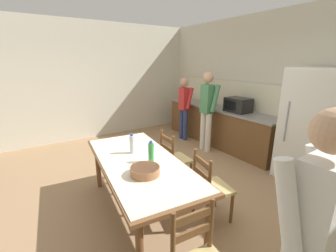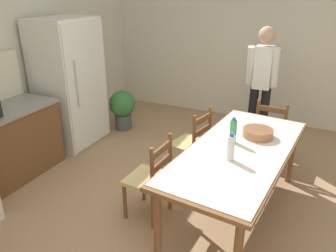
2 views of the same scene
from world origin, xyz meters
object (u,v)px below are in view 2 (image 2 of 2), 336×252
object	(u,v)px
bottle_near_centre	(231,148)
chair_side_far_right	(192,144)
bottle_off_centre	(233,131)
potted_plant	(123,107)
dining_table	(239,156)
chair_side_far_left	(150,179)
chair_head_end	(271,132)
serving_bowl	(258,132)
person_by_table	(262,81)
refrigerator	(70,83)

from	to	relation	value
bottle_near_centre	chair_side_far_right	distance (m)	1.15
bottle_off_centre	chair_side_far_right	world-z (taller)	bottle_off_centre
potted_plant	dining_table	bearing A→B (deg)	-122.13
chair_side_far_left	chair_head_end	world-z (taller)	same
bottle_off_centre	serving_bowl	size ratio (longest dim) A/B	0.84
chair_side_far_left	chair_side_far_right	bearing A→B (deg)	177.49
serving_bowl	potted_plant	xyz separation A→B (m)	(1.09, 2.41, -0.45)
chair_head_end	person_by_table	bearing A→B (deg)	-57.40
chair_side_far_left	potted_plant	world-z (taller)	chair_side_far_left
bottle_near_centre	serving_bowl	size ratio (longest dim) A/B	0.84
chair_side_far_left	chair_head_end	xyz separation A→B (m)	(1.73, -0.93, 0.00)
chair_side_far_left	bottle_off_centre	bearing A→B (deg)	129.63
chair_head_end	person_by_table	size ratio (longest dim) A/B	0.52
potted_plant	chair_side_far_left	bearing A→B (deg)	-140.61
person_by_table	potted_plant	world-z (taller)	person_by_table
refrigerator	chair_side_far_right	world-z (taller)	refrigerator
dining_table	chair_head_end	distance (m)	1.37
refrigerator	dining_table	xyz separation A→B (m)	(-0.73, -2.74, -0.23)
potted_plant	serving_bowl	bearing A→B (deg)	-114.31
refrigerator	chair_head_end	world-z (taller)	refrigerator
dining_table	chair_side_far_left	distance (m)	0.92
refrigerator	bottle_off_centre	xyz separation A→B (m)	(-0.61, -2.63, -0.03)
bottle_off_centre	bottle_near_centre	bearing A→B (deg)	-168.51
refrigerator	potted_plant	bearing A→B (deg)	-30.71
bottle_off_centre	chair_head_end	world-z (taller)	bottle_off_centre
chair_side_far_left	dining_table	bearing A→B (deg)	119.56
bottle_off_centre	person_by_table	size ratio (longest dim) A/B	0.15
dining_table	chair_side_far_right	world-z (taller)	chair_side_far_right
bottle_near_centre	potted_plant	size ratio (longest dim) A/B	0.40
dining_table	potted_plant	bearing A→B (deg)	57.87
serving_bowl	chair_side_far_left	size ratio (longest dim) A/B	0.35
bottle_near_centre	chair_side_far_left	xyz separation A→B (m)	(-0.13, 0.77, -0.46)
refrigerator	chair_side_far_right	bearing A→B (deg)	-95.16
dining_table	potted_plant	distance (m)	2.74
bottle_near_centre	person_by_table	bearing A→B (deg)	3.35
refrigerator	bottle_near_centre	xyz separation A→B (m)	(-0.99, -2.71, -0.03)
refrigerator	dining_table	world-z (taller)	refrigerator
chair_side_far_right	person_by_table	bearing A→B (deg)	169.45
bottle_off_centre	serving_bowl	distance (m)	0.33
serving_bowl	chair_side_far_left	distance (m)	1.24
dining_table	chair_side_far_right	xyz separation A→B (m)	(0.54, 0.70, -0.26)
serving_bowl	bottle_off_centre	bearing A→B (deg)	139.16
bottle_near_centre	chair_head_end	xyz separation A→B (m)	(1.60, -0.16, -0.46)
bottle_off_centre	potted_plant	xyz separation A→B (m)	(1.33, 2.20, -0.52)
chair_side_far_right	serving_bowl	bearing A→B (deg)	88.65
person_by_table	bottle_off_centre	bearing A→B (deg)	-0.01
person_by_table	chair_head_end	bearing A→B (deg)	26.00
refrigerator	chair_side_far_right	xyz separation A→B (m)	(-0.18, -2.04, -0.49)
serving_bowl	chair_side_far_left	world-z (taller)	chair_side_far_left
bottle_near_centre	person_by_table	size ratio (longest dim) A/B	0.15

